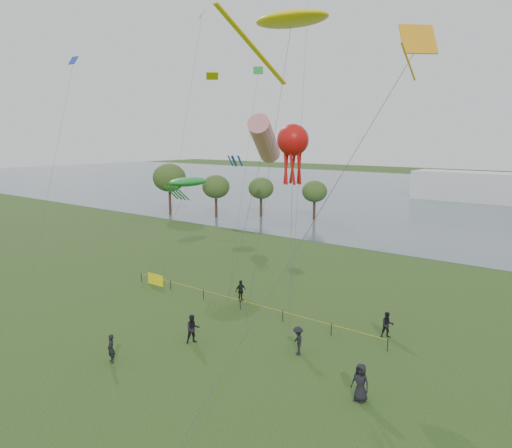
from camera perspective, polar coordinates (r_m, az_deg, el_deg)
The scene contains 15 objects.
ground_plane at distance 25.77m, azimuth -15.15°, elevation -20.96°, with size 400.00×400.00×0.00m, color #1F3912.
pavilion_left at distance 112.24m, azimuth 23.21°, elevation 3.97°, with size 22.00×8.00×6.00m, color silver.
trees at distance 82.53m, azimuth -4.24°, elevation 4.59°, with size 26.61×15.76×8.68m.
fence at distance 42.75m, azimuth -8.06°, elevation -7.22°, with size 24.07×0.07×1.05m.
spectator_a at distance 32.95m, azimuth -7.24°, elevation -11.81°, with size 0.91×0.71×1.87m, color black.
spectator_b at distance 31.20m, azimuth 4.80°, elevation -13.13°, with size 1.15×0.66×1.77m, color black.
spectator_c at distance 40.54m, azimuth -1.77°, elevation -7.63°, with size 1.01×0.42×1.73m, color black.
spectator_d at distance 26.66m, azimuth 11.85°, elevation -17.30°, with size 0.96×0.62×1.96m, color black.
spectator_f at distance 31.28m, azimuth -16.24°, elevation -13.51°, with size 0.62×0.41×1.71m, color black.
spectator_g at distance 34.60m, azimuth 14.78°, elevation -11.09°, with size 0.85×0.66×1.74m, color black.
kite_stingray at distance 37.43m, azimuth 3.98°, elevation 22.23°, with size 5.70×10.26×21.58m.
kite_windsock at distance 37.50m, azimuth 0.96°, elevation 9.62°, with size 4.77×4.94×14.73m.
kite_creature at distance 50.80m, azimuth -7.77°, elevation 4.78°, with size 4.47×11.36×9.10m.
kite_octopus at distance 33.04m, azimuth 4.23°, elevation 9.40°, with size 3.04×4.05×13.93m.
kite_delta at distance 22.03m, azimuth 16.76°, elevation 17.44°, with size 4.01×15.09×17.70m.
Camera 1 is at (18.28, -12.60, 13.09)m, focal length 35.00 mm.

